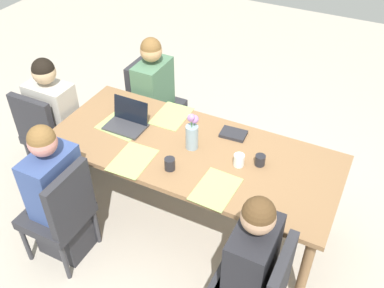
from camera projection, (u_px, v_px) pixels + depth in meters
ground_plane at (192, 216)px, 3.76m from camera, size 10.00×10.00×0.00m
dining_table at (192, 156)px, 3.33m from camera, size 2.25×0.94×0.76m
chair_near_left_near at (151, 99)px, 4.29m from camera, size 0.44×0.44×0.90m
person_near_left_near at (154, 102)px, 4.21m from camera, size 0.36×0.40×1.19m
person_far_left_mid at (250, 275)px, 2.69m from camera, size 0.36×0.40×1.19m
chair_head_right_left_far at (47, 130)px, 3.89m from camera, size 0.44×0.44×0.90m
person_head_right_left_far at (57, 125)px, 3.91m from camera, size 0.40×0.36×1.19m
chair_far_right_near at (62, 211)px, 3.14m from camera, size 0.44×0.44×0.90m
person_far_right_near at (58, 199)px, 3.19m from camera, size 0.36×0.40×1.19m
flower_vase at (192, 133)px, 3.22m from camera, size 0.10×0.10×0.31m
placemat_near_left_near at (171, 116)px, 3.62m from camera, size 0.27×0.37×0.00m
placemat_far_left_mid at (216, 189)px, 2.95m from camera, size 0.27×0.37×0.00m
placemat_head_right_left_far at (121, 126)px, 3.51m from camera, size 0.38×0.29×0.00m
placemat_far_right_near at (132, 160)px, 3.18m from camera, size 0.27×0.37×0.00m
laptop_head_right_left_far at (127, 122)px, 3.49m from camera, size 0.32×0.22×0.21m
coffee_mug_near_left at (239, 160)px, 3.11m from camera, size 0.08×0.08×0.09m
coffee_mug_near_right at (260, 160)px, 3.12m from camera, size 0.08×0.08×0.08m
coffee_mug_centre_left at (170, 164)px, 3.08m from camera, size 0.08×0.08×0.09m
book_red_cover at (233, 134)px, 3.41m from camera, size 0.21×0.15×0.03m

